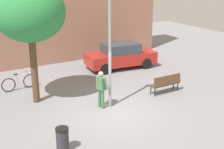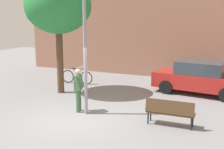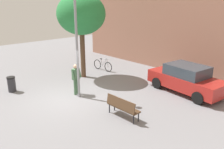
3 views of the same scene
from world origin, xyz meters
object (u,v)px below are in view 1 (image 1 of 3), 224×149
(person_by_lamppost, at_px, (101,87))
(trash_bin, at_px, (62,140))
(plaza_tree, at_px, (30,13))
(bicycle_silver, at_px, (20,82))
(parked_car_red, at_px, (121,55))
(lamppost, at_px, (110,40))
(park_bench, at_px, (166,83))

(person_by_lamppost, bearing_deg, trash_bin, -139.00)
(plaza_tree, distance_m, trash_bin, 5.81)
(person_by_lamppost, distance_m, bicycle_silver, 4.75)
(parked_car_red, relative_size, trash_bin, 5.09)
(trash_bin, bearing_deg, person_by_lamppost, 41.00)
(plaza_tree, xyz_separation_m, trash_bin, (-0.55, -4.52, -3.61))
(lamppost, relative_size, trash_bin, 6.01)
(lamppost, height_order, person_by_lamppost, lamppost)
(lamppost, xyz_separation_m, plaza_tree, (-2.61, 2.21, 1.03))
(park_bench, distance_m, parked_car_red, 4.68)
(bicycle_silver, bearing_deg, trash_bin, -92.70)
(bicycle_silver, xyz_separation_m, parked_car_red, (6.33, 0.57, 0.39))
(bicycle_silver, xyz_separation_m, trash_bin, (-0.30, -6.43, 0.05))
(plaza_tree, distance_m, parked_car_red, 7.35)
(park_bench, bearing_deg, person_by_lamppost, 178.71)
(lamppost, distance_m, plaza_tree, 3.57)
(lamppost, bearing_deg, parked_car_red, 53.46)
(person_by_lamppost, distance_m, parked_car_red, 5.99)
(park_bench, bearing_deg, bicycle_silver, 145.77)
(person_by_lamppost, height_order, trash_bin, person_by_lamppost)
(park_bench, relative_size, bicycle_silver, 0.89)
(lamppost, bearing_deg, person_by_lamppost, 164.04)
(plaza_tree, height_order, trash_bin, plaza_tree)
(person_by_lamppost, distance_m, trash_bin, 3.72)
(person_by_lamppost, relative_size, plaza_tree, 0.31)
(park_bench, distance_m, plaza_tree, 7.10)
(plaza_tree, distance_m, bicycle_silver, 4.14)
(person_by_lamppost, xyz_separation_m, parked_car_red, (3.86, 4.58, -0.19))
(bicycle_silver, relative_size, trash_bin, 2.10)
(lamppost, relative_size, person_by_lamppost, 3.09)
(lamppost, xyz_separation_m, person_by_lamppost, (-0.38, 0.11, -2.05))
(lamppost, relative_size, bicycle_silver, 2.85)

